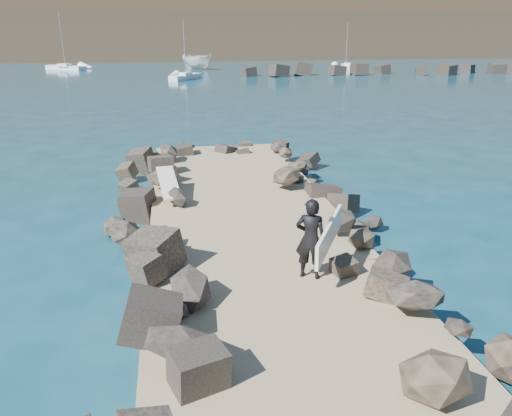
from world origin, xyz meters
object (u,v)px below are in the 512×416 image
object	(u,v)px
surfer_with_board	(313,238)
sailboat_f	(342,57)
surfboard_resting	(168,186)
boat_imported	(197,61)

from	to	relation	value
surfer_with_board	sailboat_f	world-z (taller)	sailboat_f
surfboard_resting	boat_imported	world-z (taller)	boat_imported
boat_imported	surfer_with_board	distance (m)	73.42
boat_imported	surfer_with_board	size ratio (longest dim) A/B	3.01
boat_imported	sailboat_f	distance (m)	40.71
surfboard_resting	surfer_with_board	bearing A→B (deg)	-69.46
surfer_with_board	surfboard_resting	bearing A→B (deg)	117.03
surfboard_resting	boat_imported	size ratio (longest dim) A/B	0.37
boat_imported	surfer_with_board	xyz separation A→B (m)	(-1.56, -73.40, 0.34)
boat_imported	sailboat_f	world-z (taller)	sailboat_f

